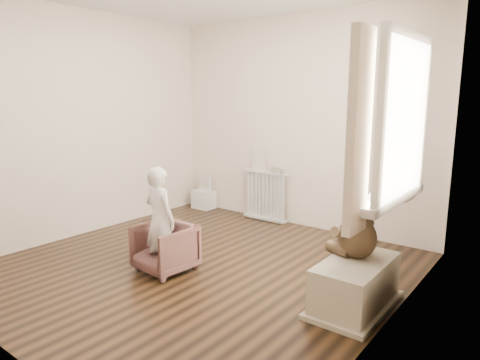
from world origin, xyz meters
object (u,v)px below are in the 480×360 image
Objects in this scene: child at (160,220)px; plush_cat at (404,173)px; toy_bench at (355,283)px; teddy_bear at (358,221)px; radiator at (265,192)px; toy_vanity at (203,190)px; armchair at (165,248)px.

child is 3.47× the size of plush_cat.
child is at bearing -164.66° from toy_bench.
teddy_bear is (-0.04, 0.09, 0.47)m from toy_bench.
toy_bench is at bearing -160.05° from child.
radiator is 2.34× the size of plush_cat.
teddy_bear is at bearing -156.79° from child.
toy_vanity is 2.31m from armchair.
teddy_bear is 0.60m from plush_cat.
toy_vanity is 0.49× the size of child.
child is (0.20, -2.01, 0.12)m from radiator.
radiator is 2.34m from plush_cat.
teddy_bear reaches higher than toy_bench.
teddy_bear reaches higher than radiator.
armchair is at bearing -166.24° from toy_bench.
child is 2.16m from plush_cat.
armchair is (0.20, -1.96, -0.16)m from radiator.
plush_cat is (1.84, 1.03, 0.49)m from child.
radiator is 2.37m from teddy_bear.
plush_cat reaches higher than toy_bench.
child is at bearing -84.27° from radiator.
teddy_bear is at bearing 115.53° from toy_bench.
plush_cat is at bearing -16.97° from toy_vanity.
teddy_bear is (1.65, 0.51, 0.44)m from armchair.
armchair is at bearing -56.48° from toy_vanity.
armchair is 0.62× the size of toy_bench.
teddy_bear is at bearing -38.04° from radiator.
plush_cat is (0.14, 0.56, 0.80)m from toy_bench.
child is 1.79m from toy_bench.
toy_bench is (1.70, 0.47, -0.31)m from child.
plush_cat reaches higher than armchair.
toy_bench is 0.99m from plush_cat.
child is (1.28, -1.98, 0.24)m from toy_vanity.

